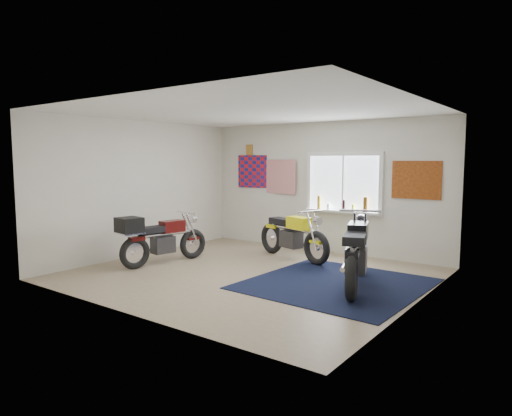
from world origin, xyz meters
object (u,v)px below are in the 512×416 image
Objects in this scene: yellow_triumph at (293,237)px; maroon_tourer at (158,239)px; navy_rug at (336,284)px; black_chrome_bike at (356,255)px.

maroon_tourer is (-1.71, -1.90, 0.05)m from yellow_triumph.
navy_rug is 1.23× the size of black_chrome_bike.
maroon_tourer is (-3.23, -0.74, 0.48)m from navy_rug.
navy_rug is 1.97m from yellow_triumph.
yellow_triumph is (-1.52, 1.17, 0.43)m from navy_rug.
navy_rug is 0.57m from black_chrome_bike.
yellow_triumph is 2.13m from black_chrome_bike.
maroon_tourer reaches higher than navy_rug.
yellow_triumph is 1.04× the size of maroon_tourer.
yellow_triumph is 2.56m from maroon_tourer.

